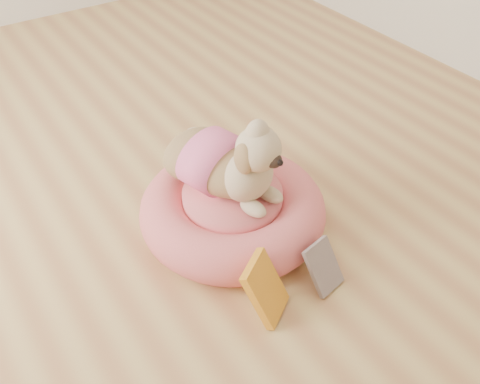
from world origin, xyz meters
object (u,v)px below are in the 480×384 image
pet_bed (233,210)px  book_white (323,267)px  dog (227,149)px  book_yellow (265,289)px

pet_bed → book_white: (0.10, -0.40, -0.01)m
pet_bed → dog: dog is taller
dog → book_white: dog is taller
book_yellow → pet_bed: bearing=38.7°
pet_bed → dog: 0.27m
pet_bed → book_yellow: 0.41m
book_yellow → book_white: (0.23, -0.02, -0.03)m
book_yellow → book_white: bearing=-36.8°
pet_bed → book_white: pet_bed is taller
pet_bed → book_white: bearing=-75.5°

